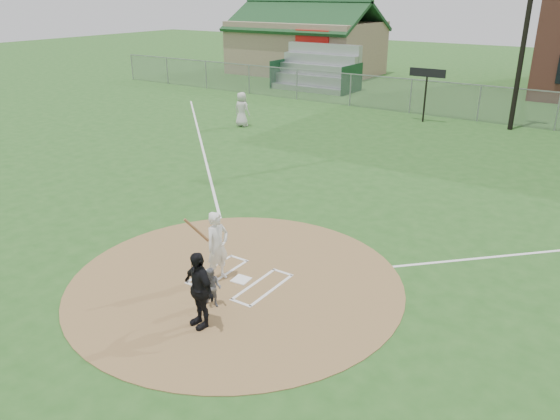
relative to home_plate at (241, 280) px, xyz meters
The scene contains 13 objects.
ground 0.15m from the home_plate, 116.46° to the right, with size 140.00×140.00×0.00m, color #24531C.
dirt_circle 0.14m from the home_plate, 116.46° to the right, with size 8.40×8.40×0.02m, color olive.
home_plate is the anchor object (origin of this frame).
foul_line_third 12.68m from the home_plate, 135.61° to the left, with size 0.10×24.00×0.01m, color white.
catcher 1.43m from the home_plate, 81.87° to the right, with size 0.47×0.37×0.97m, color slate.
umpire 2.29m from the home_plate, 77.11° to the right, with size 1.03×0.43×1.76m, color black.
ondeck_player 17.09m from the home_plate, 127.33° to the left, with size 0.90×0.58×1.83m, color silver.
batters_boxes 0.07m from the home_plate, 160.22° to the left, with size 2.08×1.88×0.01m.
batter_at_plate 1.07m from the home_plate, 153.92° to the right, with size 0.77×1.02×1.82m.
outfield_fence 21.89m from the home_plate, 90.17° to the left, with size 56.08×0.08×2.03m.
bleachers 29.20m from the home_plate, 116.61° to the left, with size 6.08×3.20×3.20m.
clubhouse 37.58m from the home_plate, 118.79° to the left, with size 12.20×8.71×6.23m.
scoreboard_sign 20.37m from the home_plate, 97.28° to the left, with size 2.00×0.10×2.93m.
Camera 1 is at (7.65, -9.45, 6.85)m, focal length 35.00 mm.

